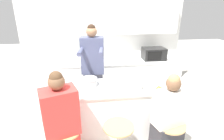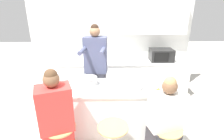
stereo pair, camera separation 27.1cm
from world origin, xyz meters
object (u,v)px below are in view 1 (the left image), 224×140
object	(u,v)px
coffee_cup_near	(68,90)
bar_stool_rightmost	(168,140)
person_seated_near	(168,125)
cooking_pot	(89,82)
fruit_bowl	(113,85)
potted_plant	(84,56)
person_wrapped_blanket	(62,128)
banana_bunch	(160,88)
person_cooking	(93,74)
kitchen_island	(113,110)
microwave	(154,54)

from	to	relation	value
coffee_cup_near	bar_stool_rightmost	bearing A→B (deg)	-21.10
person_seated_near	coffee_cup_near	xyz separation A→B (m)	(-1.33, 0.50, 0.35)
cooking_pot	fruit_bowl	size ratio (longest dim) A/B	1.51
bar_stool_rightmost	potted_plant	bearing A→B (deg)	119.34
person_wrapped_blanket	fruit_bowl	size ratio (longest dim) A/B	6.28
person_wrapped_blanket	cooking_pot	world-z (taller)	person_wrapped_blanket
cooking_pot	banana_bunch	size ratio (longest dim) A/B	1.90
person_cooking	banana_bunch	xyz separation A→B (m)	(0.97, -0.78, 0.03)
cooking_pot	coffee_cup_near	distance (m)	0.37
person_cooking	person_seated_near	size ratio (longest dim) A/B	1.36
banana_bunch	kitchen_island	bearing A→B (deg)	162.79
person_wrapped_blanket	microwave	world-z (taller)	person_wrapped_blanket
coffee_cup_near	person_wrapped_blanket	bearing A→B (deg)	-94.91
kitchen_island	coffee_cup_near	distance (m)	0.84
bar_stool_rightmost	person_cooking	bearing A→B (deg)	128.54
kitchen_island	person_wrapped_blanket	size ratio (longest dim) A/B	1.20
coffee_cup_near	microwave	xyz separation A→B (m)	(1.82, 1.50, 0.08)
kitchen_island	potted_plant	distance (m)	1.58
bar_stool_rightmost	microwave	world-z (taller)	microwave
person_seated_near	banana_bunch	size ratio (longest dim) A/B	7.30
fruit_bowl	banana_bunch	world-z (taller)	fruit_bowl
person_cooking	person_seated_near	distance (m)	1.56
person_cooking	cooking_pot	world-z (taller)	person_cooking
bar_stool_rightmost	banana_bunch	size ratio (longest dim) A/B	3.46
fruit_bowl	person_cooking	bearing A→B (deg)	116.35
person_wrapped_blanket	person_seated_near	world-z (taller)	person_wrapped_blanket
kitchen_island	person_wrapped_blanket	distance (m)	0.98
person_wrapped_blanket	coffee_cup_near	world-z (taller)	person_wrapped_blanket
bar_stool_rightmost	person_seated_near	distance (m)	0.23
fruit_bowl	coffee_cup_near	xyz separation A→B (m)	(-0.67, -0.11, 0.01)
kitchen_island	cooking_pot	size ratio (longest dim) A/B	4.99
person_seated_near	banana_bunch	world-z (taller)	person_seated_near
person_cooking	coffee_cup_near	distance (m)	0.80
person_seated_near	cooking_pot	world-z (taller)	person_seated_near
fruit_bowl	banana_bunch	xyz separation A→B (m)	(0.68, -0.18, -0.01)
person_seated_near	microwave	size ratio (longest dim) A/B	2.57
person_seated_near	microwave	bearing A→B (deg)	60.13
person_seated_near	potted_plant	distance (m)	2.37
bar_stool_rightmost	potted_plant	size ratio (longest dim) A/B	2.70
cooking_pot	potted_plant	xyz separation A→B (m)	(-0.11, 1.33, 0.04)
cooking_pot	coffee_cup_near	xyz separation A→B (m)	(-0.30, -0.21, -0.02)
potted_plant	coffee_cup_near	bearing A→B (deg)	-97.10
person_cooking	coffee_cup_near	size ratio (longest dim) A/B	14.75
person_seated_near	potted_plant	xyz separation A→B (m)	(-1.14, 2.04, 0.41)
kitchen_island	banana_bunch	xyz separation A→B (m)	(0.68, -0.21, 0.47)
potted_plant	bar_stool_rightmost	bearing A→B (deg)	-60.66
person_wrapped_blanket	person_seated_near	distance (m)	1.37
person_wrapped_blanket	cooking_pot	bearing A→B (deg)	44.16
banana_bunch	potted_plant	bearing A→B (deg)	125.58
person_wrapped_blanket	fruit_bowl	distance (m)	0.97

